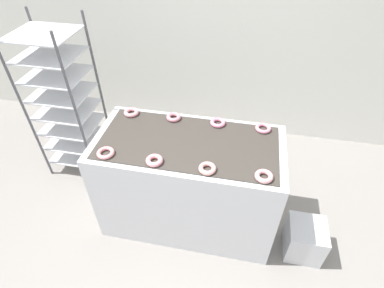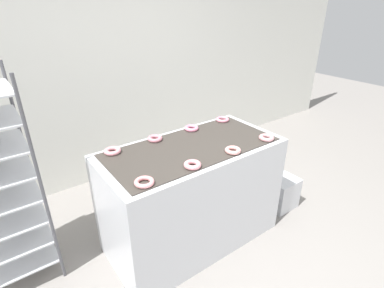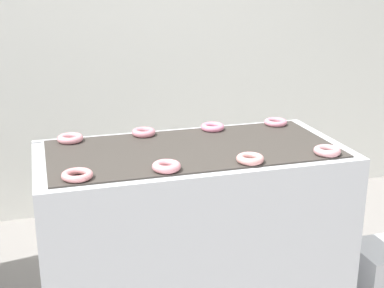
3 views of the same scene
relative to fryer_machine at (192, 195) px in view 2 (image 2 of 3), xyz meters
name	(u,v)px [view 2 (image 2 of 3)]	position (x,y,z in m)	size (l,w,h in m)	color
ground_plane	(238,282)	(0.00, -0.61, -0.47)	(14.00, 14.00, 0.00)	gray
wall_back	(110,59)	(0.00, 1.51, 0.93)	(8.00, 0.05, 2.80)	silver
fryer_machine	(192,195)	(0.00, 0.00, 0.00)	(1.48, 0.73, 0.94)	silver
glaze_bin	(280,192)	(1.03, -0.16, -0.30)	(0.30, 0.30, 0.33)	silver
donut_near_left	(144,182)	(-0.56, -0.25, 0.49)	(0.13, 0.13, 0.03)	pink
donut_near_midleft	(192,165)	(-0.19, -0.26, 0.49)	(0.12, 0.12, 0.04)	pink
donut_near_midright	(233,150)	(0.19, -0.27, 0.49)	(0.12, 0.12, 0.03)	#DE9590
donut_near_right	(266,138)	(0.57, -0.26, 0.49)	(0.12, 0.12, 0.03)	#D49296
donut_far_left	(112,151)	(-0.55, 0.27, 0.49)	(0.13, 0.13, 0.03)	pink
donut_far_midleft	(155,138)	(-0.18, 0.27, 0.49)	(0.12, 0.12, 0.03)	#D07E8B
donut_far_midright	(192,128)	(0.19, 0.27, 0.49)	(0.13, 0.13, 0.03)	pink
donut_far_right	(223,119)	(0.56, 0.27, 0.49)	(0.13, 0.13, 0.03)	pink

